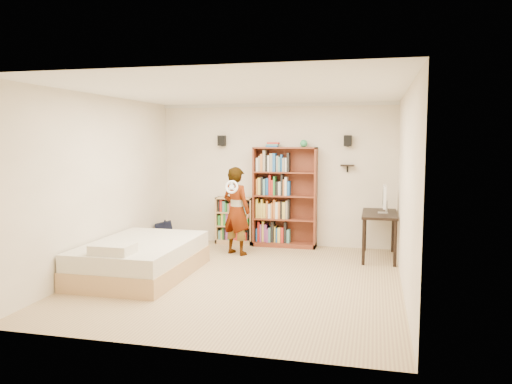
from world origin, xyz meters
TOP-DOWN VIEW (x-y plane):
  - ground at (0.00, 0.00)m, footprint 4.50×5.00m
  - room_shell at (0.00, 0.00)m, footprint 4.52×5.02m
  - crown_molding at (0.00, 0.00)m, footprint 4.50×5.00m
  - speaker_left at (-1.05, 2.40)m, footprint 0.14×0.12m
  - speaker_right at (1.35, 2.40)m, footprint 0.14×0.12m
  - wall_shelf at (1.35, 2.41)m, footprint 0.25×0.16m
  - tall_bookshelf at (0.21, 2.33)m, footprint 1.19×0.35m
  - low_bookshelf at (-0.79, 2.36)m, footprint 0.72×0.27m
  - computer_desk at (1.94, 1.77)m, footprint 0.58×1.15m
  - imac at (1.99, 1.74)m, footprint 0.15×0.48m
  - daybed at (-1.52, -0.16)m, footprint 1.41×2.17m
  - person at (-0.51, 1.50)m, footprint 0.67×0.57m
  - wii_wheel at (-0.51, 1.21)m, footprint 0.23×0.09m
  - navy_bag at (-2.03, 1.87)m, footprint 0.40×0.33m

SIDE VIEW (x-z plane):
  - ground at x=0.00m, z-range -0.01..0.01m
  - navy_bag at x=-2.03m, z-range 0.00..0.47m
  - daybed at x=-1.52m, z-range 0.00..0.64m
  - computer_desk at x=1.94m, z-range 0.00..0.79m
  - low_bookshelf at x=-0.79m, z-range 0.00..0.90m
  - person at x=-0.51m, z-range 0.00..1.55m
  - tall_bookshelf at x=0.21m, z-range 0.00..1.88m
  - imac at x=1.99m, z-range 0.79..1.25m
  - wii_wheel at x=-0.51m, z-range 1.11..1.34m
  - wall_shelf at x=1.35m, z-range 1.54..1.56m
  - room_shell at x=0.00m, z-range 0.41..3.12m
  - speaker_left at x=-1.05m, z-range 1.90..2.10m
  - speaker_right at x=1.35m, z-range 1.90..2.10m
  - crown_molding at x=0.00m, z-range 2.64..2.70m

